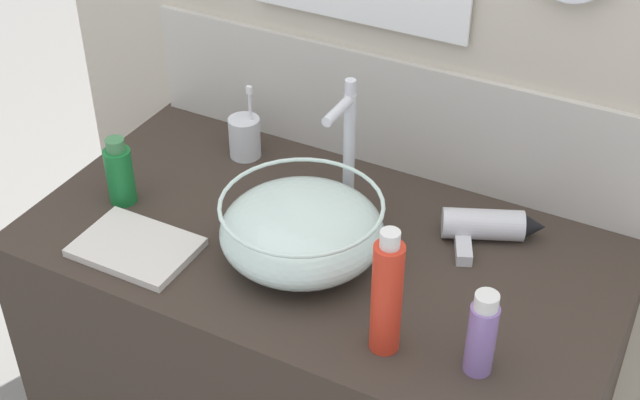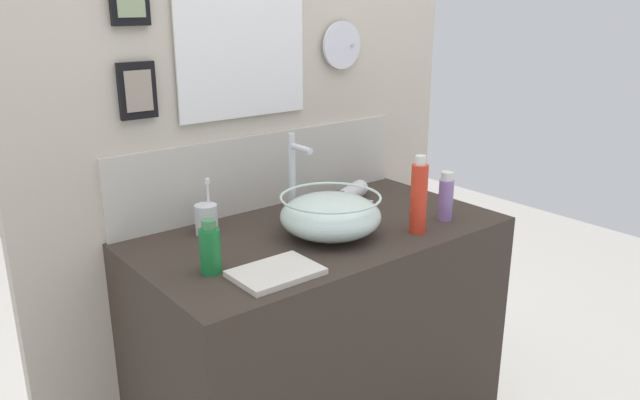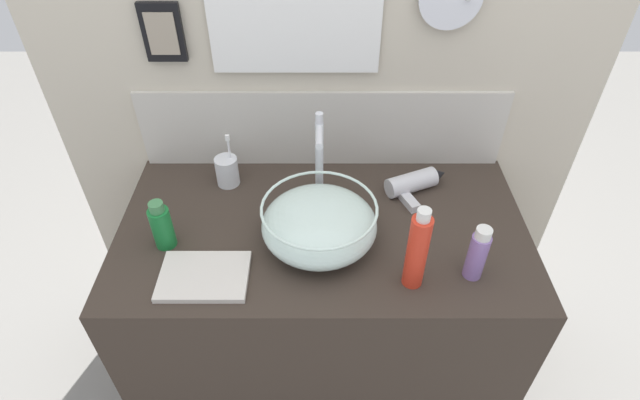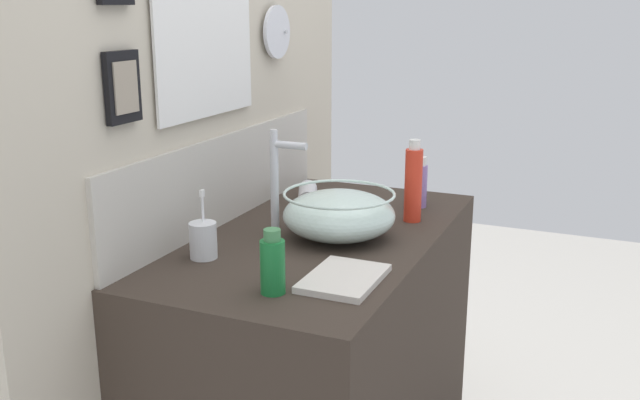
# 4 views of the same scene
# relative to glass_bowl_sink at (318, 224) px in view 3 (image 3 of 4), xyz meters

# --- Properties ---
(ground_plane) EXTENTS (6.00, 6.00, 0.00)m
(ground_plane) POSITION_rel_glass_bowl_sink_xyz_m (0.01, 0.06, -0.91)
(ground_plane) COLOR gray
(vanity_counter) EXTENTS (1.16, 0.62, 0.85)m
(vanity_counter) POSITION_rel_glass_bowl_sink_xyz_m (0.01, 0.06, -0.49)
(vanity_counter) COLOR #382D26
(vanity_counter) RESTS_ON ground
(back_panel) EXTENTS (1.67, 0.09, 2.37)m
(back_panel) POSITION_rel_glass_bowl_sink_xyz_m (0.01, 0.40, 0.27)
(back_panel) COLOR beige
(back_panel) RESTS_ON ground
(glass_bowl_sink) EXTENTS (0.31, 0.31, 0.13)m
(glass_bowl_sink) POSITION_rel_glass_bowl_sink_xyz_m (0.00, 0.00, 0.00)
(glass_bowl_sink) COLOR silver
(glass_bowl_sink) RESTS_ON vanity_counter
(faucet) EXTENTS (0.02, 0.11, 0.29)m
(faucet) POSITION_rel_glass_bowl_sink_xyz_m (0.00, 0.19, 0.10)
(faucet) COLOR silver
(faucet) RESTS_ON vanity_counter
(hair_drier) EXTENTS (0.21, 0.18, 0.06)m
(hair_drier) POSITION_rel_glass_bowl_sink_xyz_m (0.29, 0.22, -0.04)
(hair_drier) COLOR silver
(hair_drier) RESTS_ON vanity_counter
(toothbrush_cup) EXTENTS (0.07, 0.07, 0.17)m
(toothbrush_cup) POSITION_rel_glass_bowl_sink_xyz_m (-0.28, 0.26, -0.02)
(toothbrush_cup) COLOR silver
(toothbrush_cup) RESTS_ON vanity_counter
(spray_bottle) EXTENTS (0.05, 0.05, 0.16)m
(spray_bottle) POSITION_rel_glass_bowl_sink_xyz_m (0.39, -0.12, 0.01)
(spray_bottle) COLOR #8C6BB2
(spray_bottle) RESTS_ON vanity_counter
(shampoo_bottle) EXTENTS (0.05, 0.05, 0.24)m
(shampoo_bottle) POSITION_rel_glass_bowl_sink_xyz_m (0.23, -0.14, 0.05)
(shampoo_bottle) COLOR red
(shampoo_bottle) RESTS_ON vanity_counter
(soap_dispenser) EXTENTS (0.06, 0.06, 0.15)m
(soap_dispenser) POSITION_rel_glass_bowl_sink_xyz_m (-0.42, -0.01, -0.00)
(soap_dispenser) COLOR #197233
(soap_dispenser) RESTS_ON vanity_counter
(hand_towel) EXTENTS (0.23, 0.16, 0.02)m
(hand_towel) POSITION_rel_glass_bowl_sink_xyz_m (-0.29, -0.13, -0.06)
(hand_towel) COLOR silver
(hand_towel) RESTS_ON vanity_counter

